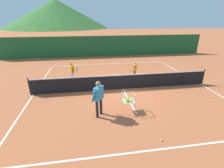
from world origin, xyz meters
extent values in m
plane|color=#BC6038|center=(0.00, 0.00, 0.00)|extent=(120.00, 120.00, 0.00)
cube|color=white|center=(0.00, -5.33, 0.00)|extent=(10.94, 0.08, 0.01)
cube|color=white|center=(0.00, 6.33, 0.00)|extent=(10.94, 0.08, 0.01)
cube|color=white|center=(-5.47, 0.00, 0.00)|extent=(0.08, 11.67, 0.01)
cube|color=white|center=(5.47, 0.00, 0.00)|extent=(0.08, 11.67, 0.01)
cube|color=white|center=(0.00, 0.00, 0.00)|extent=(0.08, 6.03, 0.01)
cylinder|color=#333338|center=(-5.61, 0.00, 0.53)|extent=(0.08, 0.08, 1.05)
cylinder|color=#333338|center=(5.61, 0.00, 0.53)|extent=(0.08, 0.08, 1.05)
cube|color=black|center=(0.00, 0.00, 0.46)|extent=(11.13, 0.02, 0.92)
cube|color=white|center=(0.00, 0.00, 0.95)|extent=(11.13, 0.03, 0.06)
cylinder|color=black|center=(-1.86, -2.98, 0.43)|extent=(0.13, 0.13, 0.85)
cylinder|color=black|center=(-1.67, -2.72, 0.43)|extent=(0.13, 0.13, 0.85)
cube|color=#338CBF|center=(-1.76, -2.85, 1.15)|extent=(0.50, 0.55, 0.60)
sphere|color=#996B4C|center=(-1.76, -2.85, 1.60)|extent=(0.24, 0.24, 0.24)
cylinder|color=#338CBF|center=(-2.00, -3.04, 1.11)|extent=(0.24, 0.21, 0.58)
cylinder|color=#338CBF|center=(-1.62, -2.60, 1.11)|extent=(0.20, 0.18, 0.59)
torus|color=#262628|center=(-1.83, -2.44, 1.05)|extent=(0.19, 0.25, 0.29)
cylinder|color=black|center=(-1.63, -2.59, 1.05)|extent=(0.19, 0.16, 0.03)
cylinder|color=silver|center=(-3.35, 2.17, 0.33)|extent=(0.10, 0.10, 0.66)
cylinder|color=silver|center=(-3.23, 1.95, 0.33)|extent=(0.10, 0.10, 0.66)
cube|color=orange|center=(-3.29, 2.06, 0.89)|extent=(0.34, 0.43, 0.46)
sphere|color=#996B4C|center=(-3.29, 2.06, 1.24)|extent=(0.18, 0.18, 0.18)
cylinder|color=orange|center=(-3.35, 2.29, 0.86)|extent=(0.19, 0.14, 0.45)
cylinder|color=orange|center=(-3.16, 1.88, 0.86)|extent=(0.15, 0.12, 0.45)
torus|color=#262628|center=(-2.92, 2.00, 0.86)|extent=(0.15, 0.27, 0.29)
cylinder|color=black|center=(-3.14, 1.89, 0.86)|extent=(0.21, 0.13, 0.03)
cylinder|color=navy|center=(1.38, 2.02, 0.31)|extent=(0.09, 0.09, 0.62)
cylinder|color=navy|center=(1.26, 1.82, 0.31)|extent=(0.09, 0.09, 0.62)
cube|color=orange|center=(1.32, 1.92, 0.83)|extent=(0.34, 0.40, 0.43)
sphere|color=tan|center=(1.32, 1.92, 1.16)|extent=(0.17, 0.17, 0.17)
cylinder|color=orange|center=(1.48, 2.07, 0.81)|extent=(0.18, 0.14, 0.42)
cylinder|color=orange|center=(1.24, 1.72, 0.80)|extent=(0.14, 0.12, 0.42)
cylinder|color=#B7B7BC|center=(-0.61, -2.37, 0.45)|extent=(0.02, 0.02, 0.89)
cylinder|color=#B7B7BC|center=(-0.05, -2.37, 0.45)|extent=(0.02, 0.02, 0.89)
cylinder|color=#B7B7BC|center=(-0.61, -2.93, 0.45)|extent=(0.02, 0.02, 0.89)
cylinder|color=#B7B7BC|center=(-0.05, -2.93, 0.45)|extent=(0.02, 0.02, 0.89)
cube|color=#B7B7BC|center=(-0.33, -2.65, 0.55)|extent=(0.56, 0.56, 0.01)
cube|color=#B7B7BC|center=(-0.33, -2.37, 0.89)|extent=(0.56, 0.02, 0.02)
cube|color=#B7B7BC|center=(-0.33, -2.93, 0.89)|extent=(0.56, 0.02, 0.02)
cube|color=#B7B7BC|center=(-0.61, -2.65, 0.89)|extent=(0.02, 0.56, 0.02)
cube|color=#B7B7BC|center=(-0.05, -2.65, 0.89)|extent=(0.02, 0.56, 0.02)
sphere|color=yellow|center=(-0.46, -2.78, 0.58)|extent=(0.07, 0.07, 0.07)
sphere|color=yellow|center=(-0.46, -2.71, 0.59)|extent=(0.07, 0.07, 0.07)
sphere|color=yellow|center=(-0.46, -2.65, 0.58)|extent=(0.07, 0.07, 0.07)
sphere|color=yellow|center=(-0.46, -2.58, 0.58)|extent=(0.07, 0.07, 0.07)
sphere|color=yellow|center=(-0.46, -2.52, 0.58)|extent=(0.07, 0.07, 0.07)
sphere|color=yellow|center=(-0.40, -2.77, 0.58)|extent=(0.07, 0.07, 0.07)
sphere|color=yellow|center=(-0.39, -2.71, 0.58)|extent=(0.07, 0.07, 0.07)
sphere|color=yellow|center=(-0.40, -2.65, 0.58)|extent=(0.07, 0.07, 0.07)
sphere|color=yellow|center=(-0.39, -2.58, 0.59)|extent=(0.07, 0.07, 0.07)
sphere|color=yellow|center=(-0.40, -2.52, 0.58)|extent=(0.07, 0.07, 0.07)
sphere|color=yellow|center=(-0.33, -2.77, 0.58)|extent=(0.07, 0.07, 0.07)
sphere|color=yellow|center=(-0.33, -2.71, 0.58)|extent=(0.07, 0.07, 0.07)
sphere|color=yellow|center=(-0.33, -2.65, 0.58)|extent=(0.07, 0.07, 0.07)
sphere|color=yellow|center=(-0.33, -2.58, 0.59)|extent=(0.07, 0.07, 0.07)
sphere|color=yellow|center=(-0.32, -2.52, 0.58)|extent=(0.07, 0.07, 0.07)
sphere|color=yellow|center=(-0.26, -2.78, 0.59)|extent=(0.07, 0.07, 0.07)
sphere|color=yellow|center=(-0.27, -2.71, 0.58)|extent=(0.07, 0.07, 0.07)
sphere|color=yellow|center=(-0.26, -2.64, 0.58)|extent=(0.07, 0.07, 0.07)
sphere|color=yellow|center=(-0.27, -2.58, 0.58)|extent=(0.07, 0.07, 0.07)
sphere|color=yellow|center=(-0.27, -2.51, 0.58)|extent=(0.07, 0.07, 0.07)
sphere|color=yellow|center=(-0.20, -2.78, 0.58)|extent=(0.07, 0.07, 0.07)
sphere|color=yellow|center=(-0.21, -2.70, 0.59)|extent=(0.07, 0.07, 0.07)
sphere|color=yellow|center=(-0.20, -2.64, 0.58)|extent=(0.07, 0.07, 0.07)
sphere|color=yellow|center=(-0.20, -2.58, 0.59)|extent=(0.07, 0.07, 0.07)
sphere|color=yellow|center=(-0.20, -2.52, 0.58)|extent=(0.07, 0.07, 0.07)
sphere|color=yellow|center=(-0.46, -2.77, 0.64)|extent=(0.07, 0.07, 0.07)
sphere|color=yellow|center=(-0.46, -2.72, 0.64)|extent=(0.07, 0.07, 0.07)
sphere|color=yellow|center=(-0.45, -2.65, 0.64)|extent=(0.07, 0.07, 0.07)
sphere|color=yellow|center=(-0.46, -2.58, 0.64)|extent=(0.07, 0.07, 0.07)
sphere|color=yellow|center=(-0.46, -2.52, 0.64)|extent=(0.07, 0.07, 0.07)
sphere|color=yellow|center=(-0.40, -2.77, 0.64)|extent=(0.07, 0.07, 0.07)
sphere|color=yellow|center=(-0.40, -2.71, 0.64)|extent=(0.07, 0.07, 0.07)
sphere|color=yellow|center=(0.31, -0.67, 0.03)|extent=(0.07, 0.07, 0.07)
sphere|color=yellow|center=(0.37, -4.94, 0.03)|extent=(0.07, 0.07, 0.07)
sphere|color=yellow|center=(4.88, -0.81, 0.03)|extent=(0.07, 0.07, 0.07)
sphere|color=yellow|center=(-1.18, -3.49, 0.03)|extent=(0.07, 0.07, 0.07)
sphere|color=yellow|center=(1.58, -1.50, 0.03)|extent=(0.07, 0.07, 0.07)
sphere|color=yellow|center=(4.65, -1.98, 0.03)|extent=(0.07, 0.07, 0.07)
cube|color=#1E5B2D|center=(0.00, 9.93, 1.18)|extent=(24.06, 0.08, 2.36)
cone|color=#38702D|center=(-14.34, 73.03, 5.99)|extent=(45.79, 45.79, 11.98)
camera|label=1|loc=(-2.21, -9.45, 4.25)|focal=26.29mm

